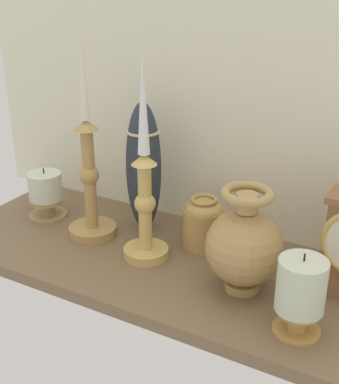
# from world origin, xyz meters

# --- Properties ---
(ground_plane) EXTENTS (1.00, 0.36, 0.02)m
(ground_plane) POSITION_xyz_m (0.00, 0.00, -0.01)
(ground_plane) COLOR brown
(back_wall) EXTENTS (1.20, 0.02, 0.65)m
(back_wall) POSITION_xyz_m (0.00, 0.18, 0.33)
(back_wall) COLOR silver
(back_wall) RESTS_ON ground_plane
(candlestick_tall_left) EXTENTS (0.10, 0.10, 0.44)m
(candlestick_tall_left) POSITION_xyz_m (-0.22, 0.01, 0.13)
(candlestick_tall_left) COLOR #AF894A
(candlestick_tall_left) RESTS_ON ground_plane
(candlestick_tall_center) EXTENTS (0.09, 0.09, 0.40)m
(candlestick_tall_center) POSITION_xyz_m (-0.08, -0.01, 0.13)
(candlestick_tall_center) COLOR tan
(candlestick_tall_center) RESTS_ON ground_plane
(brass_vase_bulbous) EXTENTS (0.13, 0.13, 0.19)m
(brass_vase_bulbous) POSITION_xyz_m (0.13, -0.03, 0.09)
(brass_vase_bulbous) COLOR #AC884E
(brass_vase_bulbous) RESTS_ON ground_plane
(brass_vase_jar) EXTENTS (0.08, 0.08, 0.11)m
(brass_vase_jar) POSITION_xyz_m (0.00, 0.08, 0.05)
(brass_vase_jar) COLOR tan
(brass_vase_jar) RESTS_ON ground_plane
(pillar_candle_front) EXTENTS (0.07, 0.07, 0.14)m
(pillar_candle_front) POSITION_xyz_m (0.24, -0.09, 0.07)
(pillar_candle_front) COLOR #BD8F46
(pillar_candle_front) RESTS_ON ground_plane
(pillar_candle_near_clock) EXTENTS (0.09, 0.09, 0.11)m
(pillar_candle_near_clock) POSITION_xyz_m (-0.37, 0.03, 0.06)
(pillar_candle_near_clock) COLOR tan
(pillar_candle_near_clock) RESTS_ON ground_plane
(tall_ceramic_vase) EXTENTS (0.07, 0.07, 0.28)m
(tall_ceramic_vase) POSITION_xyz_m (-0.14, 0.08, 0.14)
(tall_ceramic_vase) COLOR #29323C
(tall_ceramic_vase) RESTS_ON ground_plane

